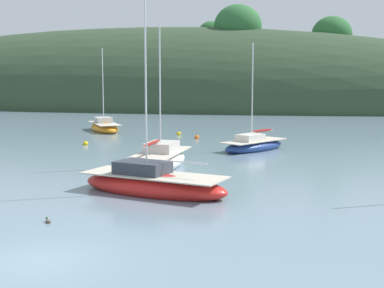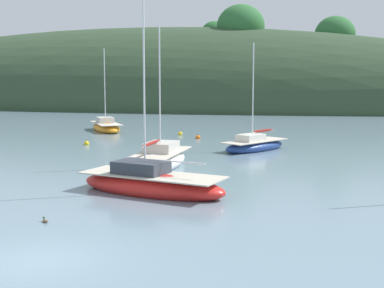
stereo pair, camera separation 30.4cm
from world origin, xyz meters
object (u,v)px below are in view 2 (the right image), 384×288
Objects in this scene: sailboat_yellow_far at (151,184)px; mooring_buoy_channel at (180,134)px; sailboat_red_portside at (255,145)px; mooring_buoy_outer at (87,143)px; mooring_buoy_inner at (198,137)px; duck_straggler at (45,221)px; sailboat_black_sloop at (106,127)px; sailboat_navy_dinghy at (159,160)px.

mooring_buoy_channel is at bearing 102.16° from sailboat_yellow_far.
sailboat_red_portside is 15.67× the size of mooring_buoy_channel.
sailboat_yellow_far reaches higher than mooring_buoy_outer.
mooring_buoy_inner is at bearing 39.67° from mooring_buoy_outer.
duck_straggler is (3.14, -31.66, -0.07)m from mooring_buoy_channel.
sailboat_yellow_far is 18.48× the size of mooring_buoy_channel.
mooring_buoy_channel is at bearing -12.14° from sailboat_black_sloop.
sailboat_navy_dinghy is (-4.83, -9.35, 0.07)m from sailboat_red_portside.
sailboat_navy_dinghy reaches higher than sailboat_red_portside.
sailboat_yellow_far reaches higher than sailboat_red_portside.
mooring_buoy_inner is at bearing 91.46° from duck_straggler.
sailboat_yellow_far reaches higher than sailboat_black_sloop.
sailboat_red_portside is 16.75m from sailboat_yellow_far.
sailboat_black_sloop is 11.45m from mooring_buoy_outer.
sailboat_black_sloop is at bearing 121.04° from sailboat_navy_dinghy.
sailboat_black_sloop is 23.68m from sailboat_navy_dinghy.
mooring_buoy_outer is (-9.26, 9.23, -0.34)m from sailboat_navy_dinghy.
sailboat_black_sloop is at bearing 147.30° from sailboat_red_portside.
sailboat_yellow_far reaches higher than mooring_buoy_inner.
mooring_buoy_outer is at bearing 111.32° from duck_straggler.
mooring_buoy_inner is (-3.11, 23.02, -0.34)m from sailboat_yellow_far.
mooring_buoy_outer is 1.00× the size of mooring_buoy_channel.
sailboat_yellow_far is (-2.96, -16.49, 0.06)m from sailboat_red_portside.
sailboat_yellow_far is at bearing -55.78° from mooring_buoy_outer.
sailboat_red_portside is at bearing -47.04° from mooring_buoy_channel.
sailboat_red_portside is 15.67× the size of mooring_buoy_outer.
mooring_buoy_inner is (10.97, -4.41, -0.30)m from sailboat_black_sloop.
sailboat_navy_dinghy is (-1.87, 7.14, 0.00)m from sailboat_yellow_far.
sailboat_navy_dinghy is at bearing -44.92° from mooring_buoy_outer.
sailboat_red_portside is at bearing -32.70° from sailboat_black_sloop.
sailboat_red_portside is 20.25m from sailboat_black_sloop.
sailboat_navy_dinghy is 13.08m from mooring_buoy_outer.
duck_straggler is at bearing -111.31° from sailboat_yellow_far.
sailboat_yellow_far is 26.17m from mooring_buoy_channel.
sailboat_red_portside is 23.19m from duck_straggler.
duck_straggler is at bearing -70.74° from sailboat_black_sloop.
sailboat_black_sloop is (-14.08, 27.43, -0.04)m from sailboat_yellow_far.
sailboat_navy_dinghy reaches higher than mooring_buoy_outer.
sailboat_red_portside reaches higher than mooring_buoy_inner.
sailboat_red_portside is 8.92m from mooring_buoy_inner.
mooring_buoy_outer and mooring_buoy_channel have the same top height.
mooring_buoy_outer reaches higher than duck_straggler.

